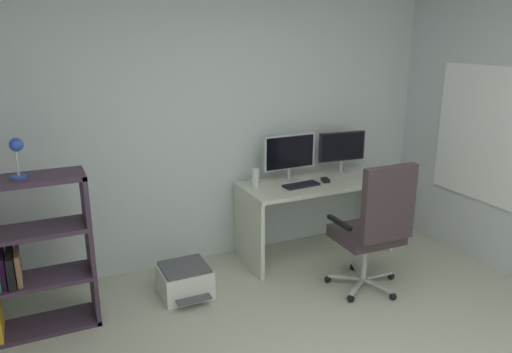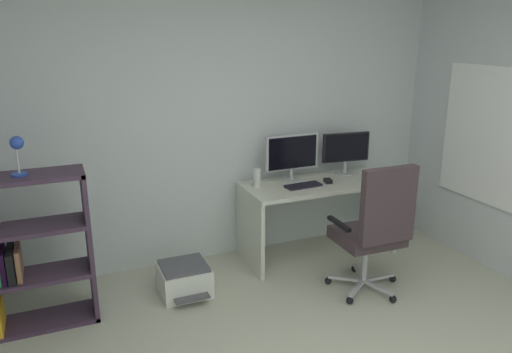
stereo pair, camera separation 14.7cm
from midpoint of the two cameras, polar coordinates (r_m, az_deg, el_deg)
name	(u,v)px [view 1 (the left image)]	position (r m, az deg, el deg)	size (l,w,h in m)	color
wall_back	(210,113)	(4.56, -6.28, 7.28)	(4.47, 0.10, 2.78)	silver
window_frame	(512,141)	(4.74, 26.58, 3.69)	(0.02, 1.65, 1.23)	white
desk	(316,201)	(4.78, 6.06, -2.80)	(1.46, 0.62, 0.74)	beige
monitor_main	(289,154)	(4.66, 2.95, 2.64)	(0.53, 0.18, 0.44)	#B2B5B7
monitor_secondary	(342,148)	(4.96, 9.02, 3.20)	(0.49, 0.18, 0.41)	#B2B5B7
keyboard	(301,185)	(4.56, 4.31, -0.99)	(0.34, 0.13, 0.02)	black
computer_mouse	(325,180)	(4.70, 7.09, -0.41)	(0.06, 0.10, 0.03)	black
desktop_speaker	(255,178)	(4.51, -1.01, -0.13)	(0.07, 0.07, 0.17)	silver
office_chair	(375,224)	(4.11, 12.55, -5.41)	(0.63, 0.63, 1.13)	#B7BABC
bookshelf	(13,260)	(3.92, -27.17, -8.54)	(0.84, 0.33, 1.16)	#3F2C3F
desk_lamp	(17,152)	(3.68, -26.84, 2.54)	(0.11, 0.11, 0.27)	#2C4DB7
printer	(185,280)	(4.24, -9.18, -11.70)	(0.40, 0.47, 0.26)	silver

